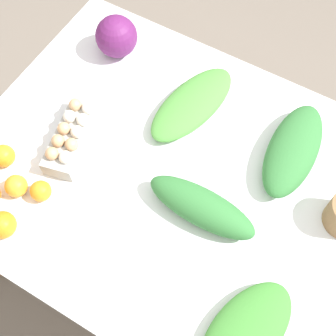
# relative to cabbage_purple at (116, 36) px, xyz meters

# --- Properties ---
(ground_plane) EXTENTS (8.00, 8.00, 0.00)m
(ground_plane) POSITION_rel_cabbage_purple_xyz_m (0.41, -0.34, -0.84)
(ground_plane) COLOR #70665B
(dining_table) EXTENTS (1.30, 1.05, 0.76)m
(dining_table) POSITION_rel_cabbage_purple_xyz_m (0.41, -0.34, -0.17)
(dining_table) COLOR silver
(dining_table) RESTS_ON ground_plane
(cabbage_purple) EXTENTS (0.15, 0.15, 0.15)m
(cabbage_purple) POSITION_rel_cabbage_purple_xyz_m (0.00, 0.00, 0.00)
(cabbage_purple) COLOR #601E5B
(cabbage_purple) RESTS_ON dining_table
(egg_carton) EXTENTS (0.16, 0.30, 0.09)m
(egg_carton) POSITION_rel_cabbage_purple_xyz_m (0.09, -0.40, -0.03)
(egg_carton) COLOR #A8A8A3
(egg_carton) RESTS_ON dining_table
(greens_bunch_kale) EXTENTS (0.24, 0.35, 0.06)m
(greens_bunch_kale) POSITION_rel_cabbage_purple_xyz_m (0.83, -0.66, -0.04)
(greens_bunch_kale) COLOR #3D8433
(greens_bunch_kale) RESTS_ON dining_table
(greens_bunch_scallion) EXTENTS (0.35, 0.12, 0.09)m
(greens_bunch_scallion) POSITION_rel_cabbage_purple_xyz_m (0.57, -0.41, -0.03)
(greens_bunch_scallion) COLOR #337538
(greens_bunch_scallion) RESTS_ON dining_table
(greens_bunch_beet_tops) EXTENTS (0.18, 0.37, 0.09)m
(greens_bunch_beet_tops) POSITION_rel_cabbage_purple_xyz_m (0.72, -0.09, -0.03)
(greens_bunch_beet_tops) COLOR #337538
(greens_bunch_beet_tops) RESTS_ON dining_table
(greens_bunch_chard) EXTENTS (0.23, 0.40, 0.06)m
(greens_bunch_chard) POSITION_rel_cabbage_purple_xyz_m (0.36, -0.09, -0.04)
(greens_bunch_chard) COLOR #4C933D
(greens_bunch_chard) RESTS_ON dining_table
(orange_1) EXTENTS (0.07, 0.07, 0.07)m
(orange_1) POSITION_rel_cabbage_purple_xyz_m (-0.06, -0.57, -0.04)
(orange_1) COLOR orange
(orange_1) RESTS_ON dining_table
(orange_2) EXTENTS (0.07, 0.07, 0.07)m
(orange_2) POSITION_rel_cabbage_purple_xyz_m (0.12, -0.61, -0.04)
(orange_2) COLOR orange
(orange_2) RESTS_ON dining_table
(orange_3) EXTENTS (0.08, 0.08, 0.08)m
(orange_3) POSITION_rel_cabbage_purple_xyz_m (0.09, -0.75, -0.03)
(orange_3) COLOR orange
(orange_3) RESTS_ON dining_table
(orange_6) EXTENTS (0.07, 0.07, 0.07)m
(orange_6) POSITION_rel_cabbage_purple_xyz_m (0.04, -0.63, -0.04)
(orange_6) COLOR orange
(orange_6) RESTS_ON dining_table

